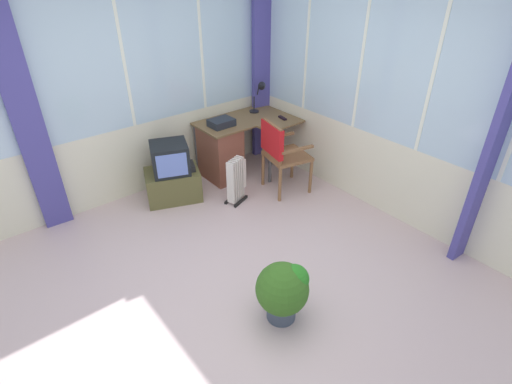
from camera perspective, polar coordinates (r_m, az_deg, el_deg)
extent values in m
cube|color=beige|center=(3.81, -2.08, -12.51)|extent=(4.91, 5.08, 0.06)
cube|color=silver|center=(5.06, -16.57, 4.75)|extent=(3.91, 0.06, 0.88)
cube|color=silver|center=(4.66, -19.04, 18.71)|extent=(3.84, 0.06, 1.65)
cube|color=white|center=(4.42, -31.09, 15.36)|extent=(0.04, 0.07, 1.65)
cube|color=white|center=(4.66, -19.04, 18.71)|extent=(0.04, 0.07, 1.65)
cube|color=white|center=(5.08, -8.24, 20.97)|extent=(0.04, 0.07, 1.65)
cube|color=silver|center=(4.75, 17.24, 2.81)|extent=(0.06, 4.08, 0.88)
cube|color=silver|center=(4.32, 19.99, 17.62)|extent=(0.06, 4.00, 1.65)
cube|color=white|center=(4.13, 24.81, 16.05)|extent=(0.07, 0.04, 1.65)
cube|color=white|center=(4.54, 15.53, 18.94)|extent=(0.07, 0.04, 1.65)
cube|color=white|center=(5.06, 7.74, 20.95)|extent=(0.07, 0.04, 1.65)
cube|color=#494496|center=(4.43, -30.66, 9.95)|extent=(0.28, 0.08, 2.61)
cube|color=#494496|center=(5.56, 0.91, 17.97)|extent=(0.29, 0.11, 2.61)
cube|color=#494496|center=(3.91, 31.91, 7.09)|extent=(0.28, 0.09, 2.61)
cube|color=brown|center=(5.26, -2.07, 10.50)|extent=(1.22, 0.61, 0.02)
cube|color=brown|center=(5.13, 3.71, 9.89)|extent=(0.61, 0.27, 0.02)
cube|color=brown|center=(5.21, -5.33, 5.67)|extent=(0.40, 0.57, 0.70)
cylinder|color=#4C4C51|center=(5.06, 2.07, 5.02)|extent=(0.04, 0.04, 0.71)
cylinder|color=#4C4C51|center=(5.32, -8.61, 6.08)|extent=(0.04, 0.04, 0.71)
cylinder|color=black|center=(5.48, -0.28, 11.67)|extent=(0.13, 0.13, 0.02)
cylinder|color=black|center=(5.45, -0.28, 12.74)|extent=(0.02, 0.02, 0.20)
cylinder|color=black|center=(5.39, 0.35, 14.75)|extent=(0.06, 0.11, 0.18)
cone|color=black|center=(5.38, 1.06, 15.16)|extent=(0.13, 0.13, 0.12)
cube|color=black|center=(5.26, 3.87, 10.71)|extent=(0.07, 0.16, 0.02)
cube|color=#1F252F|center=(5.02, -5.06, 10.04)|extent=(0.30, 0.23, 0.09)
cylinder|color=brown|center=(4.92, 7.96, 2.18)|extent=(0.04, 0.04, 0.45)
cylinder|color=brown|center=(5.24, 5.31, 4.31)|extent=(0.04, 0.04, 0.45)
cylinder|color=brown|center=(4.71, 3.50, 1.02)|extent=(0.04, 0.04, 0.45)
cylinder|color=brown|center=(5.05, 1.03, 3.30)|extent=(0.04, 0.04, 0.45)
cube|color=brown|center=(4.86, 4.57, 5.27)|extent=(0.57, 0.57, 0.04)
cube|color=brown|center=(4.66, 2.35, 7.40)|extent=(0.13, 0.43, 0.44)
cube|color=red|center=(4.65, 2.35, 7.65)|extent=(0.16, 0.46, 0.37)
cube|color=brown|center=(4.62, 6.06, 6.17)|extent=(0.43, 0.13, 0.03)
cube|color=brown|center=(4.96, 3.36, 8.15)|extent=(0.43, 0.13, 0.03)
cube|color=brown|center=(4.89, -11.95, 1.05)|extent=(0.76, 0.64, 0.37)
cube|color=black|center=(4.72, -12.43, 4.88)|extent=(0.54, 0.53, 0.36)
cube|color=#6580D4|center=(4.54, -12.13, 3.78)|extent=(0.32, 0.13, 0.28)
cube|color=#262628|center=(4.80, -10.53, 3.59)|extent=(0.32, 0.30, 0.07)
cube|color=silver|center=(4.60, -3.72, 1.23)|extent=(0.05, 0.10, 0.54)
cube|color=silver|center=(4.63, -3.43, 1.46)|extent=(0.05, 0.10, 0.54)
cube|color=silver|center=(4.66, -3.15, 1.68)|extent=(0.05, 0.10, 0.54)
cube|color=silver|center=(4.69, -2.87, 1.90)|extent=(0.05, 0.10, 0.54)
cube|color=silver|center=(4.72, -2.59, 2.12)|extent=(0.05, 0.10, 0.54)
cube|color=silver|center=(4.75, -2.31, 2.34)|extent=(0.05, 0.10, 0.54)
cube|color=black|center=(4.79, -2.21, -1.37)|extent=(0.26, 0.12, 0.03)
cube|color=black|center=(4.85, -3.60, -0.90)|extent=(0.26, 0.12, 0.03)
cube|color=silver|center=(4.76, -2.06, 2.82)|extent=(0.08, 0.10, 0.38)
cylinder|color=#3B4759|center=(3.41, 3.69, -16.72)|extent=(0.24, 0.24, 0.16)
sphere|color=#346520|center=(3.23, 3.84, -13.88)|extent=(0.43, 0.43, 0.43)
sphere|color=#297D22|center=(3.19, 5.61, -12.49)|extent=(0.24, 0.24, 0.24)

